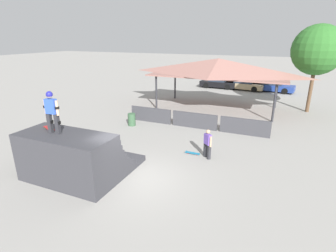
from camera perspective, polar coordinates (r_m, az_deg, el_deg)
ground_plane at (r=11.65m, az=-7.46°, el=-11.45°), size 160.00×160.00×0.00m
quarter_pipe_ramp at (r=12.10m, az=-19.70°, el=-6.47°), size 4.12×3.89×2.09m
skater_on_deck at (r=11.44m, az=-24.01°, el=3.28°), size 0.75×0.27×1.75m
skateboard_on_deck at (r=12.23m, az=-24.46°, el=-0.49°), size 0.85×0.53×0.09m
bystander_walking at (r=13.25m, az=8.61°, el=-3.55°), size 0.53×0.47×1.52m
skateboard_on_ground at (r=13.90m, az=5.27°, el=-5.84°), size 0.79×0.21×0.09m
barrier_fence at (r=17.64m, az=5.79°, el=1.22°), size 9.66×0.12×1.05m
pavilion_shelter at (r=22.39m, az=10.87°, el=12.46°), size 10.96×4.96×4.17m
tree_beside_pavilion at (r=23.68m, az=29.80°, el=14.15°), size 3.81×3.81×6.79m
trash_bin at (r=18.25m, az=-7.91°, el=1.41°), size 0.52×0.52×0.85m
parked_car_black at (r=32.30m, az=10.88°, el=9.23°), size 4.23×1.88×1.27m
parked_car_tan at (r=31.69m, az=16.30°, el=8.63°), size 4.51×2.27×1.27m
parked_car_blue at (r=31.66m, az=21.88°, el=8.03°), size 4.61×2.29×1.27m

